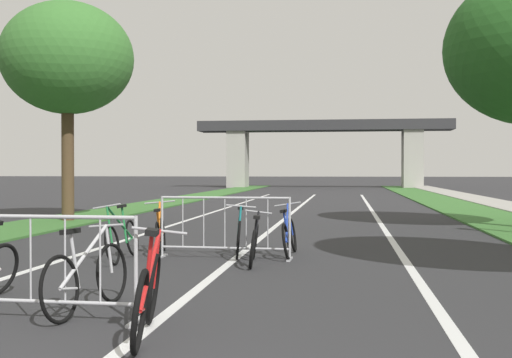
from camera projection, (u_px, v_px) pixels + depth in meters
The scene contains 17 objects.
grass_verge_left at pixel (167, 202), 29.60m from camera, with size 2.36×63.63×0.05m, color #386B2D.
grass_verge_right at pixel (449, 204), 27.87m from camera, with size 2.36×63.63×0.05m, color #386B2D.
sidewalk_path_right at pixel (500, 204), 27.58m from camera, with size 1.86×63.63×0.08m, color #9E9B93.
lane_stripe_center at pixel (289, 215), 21.18m from camera, with size 0.14×36.81×0.01m, color silver.
lane_stripe_right_lane at pixel (376, 216), 20.79m from camera, with size 0.14×36.81×0.01m, color silver.
lane_stripe_left_lane at pixel (205, 215), 21.57m from camera, with size 0.14×36.81×0.01m, color silver.
overpass_bridge at pixel (323, 140), 54.98m from camera, with size 21.50×2.85×5.72m.
tree_left_cypress_far at pixel (67, 59), 18.53m from camera, with size 3.79×3.79×6.34m.
crowd_barrier_nearest at pixel (31, 267), 6.44m from camera, with size 2.27×0.49×1.05m.
crowd_barrier_second at pixel (225, 228), 10.85m from camera, with size 2.28×0.52×1.05m.
bicycle_black_0 at pixel (254, 243), 10.21m from camera, with size 0.45×1.65×0.84m.
bicycle_orange_1 at pixel (160, 234), 11.44m from camera, with size 0.61×1.56×0.94m.
bicycle_teal_2 at pixel (239, 235), 11.20m from camera, with size 0.55×1.63×0.93m.
bicycle_red_3 at pixel (148, 295), 5.71m from camera, with size 0.53×1.72×1.00m.
bicycle_blue_4 at pixel (289, 236), 11.18m from camera, with size 0.48×1.71×0.93m.
bicycle_silver_6 at pixel (87, 276), 6.75m from camera, with size 0.42×1.71×0.90m.
bicycle_green_7 at pixel (122, 238), 10.62m from camera, with size 0.45×1.72×0.98m.
Camera 1 is at (1.83, -2.71, 1.49)m, focal length 45.15 mm.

